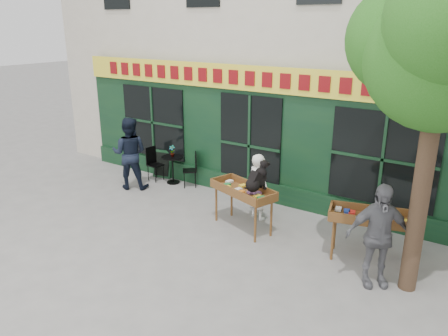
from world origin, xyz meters
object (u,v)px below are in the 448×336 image
at_px(man_right, 378,235).
at_px(man_left, 130,153).
at_px(woman, 258,186).
at_px(book_cart_right, 372,220).
at_px(dog, 257,176).
at_px(book_cart_center, 243,193).
at_px(bistro_table, 173,164).

xyz_separation_m(man_right, man_left, (-6.74, 1.00, 0.06)).
distance_m(woman, book_cart_right, 2.70).
distance_m(dog, woman, 0.95).
distance_m(book_cart_center, man_right, 3.01).
bearing_deg(book_cart_center, bistro_table, 174.76).
bearing_deg(book_cart_center, book_cart_right, 21.87).
relative_size(book_cart_right, bistro_table, 2.12).
bearing_deg(man_left, book_cart_center, 144.12).
height_order(woman, man_left, man_left).
bearing_deg(man_left, book_cart_right, 148.35).
relative_size(woman, man_right, 0.84).
distance_m(bistro_table, man_left, 1.22).
height_order(book_cart_center, dog, dog).
distance_m(dog, book_cart_right, 2.36).
bearing_deg(man_right, dog, 133.41).
height_order(book_cart_right, man_left, man_left).
bearing_deg(book_cart_right, woman, 154.66).
distance_m(book_cart_right, man_right, 0.81).
distance_m(book_cart_center, woman, 0.65).
height_order(man_right, bistro_table, man_right).
height_order(dog, man_right, man_right).
xyz_separation_m(book_cart_right, man_left, (-6.44, 0.25, 0.14)).
relative_size(book_cart_right, man_left, 0.84).
bearing_deg(man_right, bistro_table, 127.29).
bearing_deg(woman, book_cart_right, -172.04).
height_order(book_cart_center, man_right, man_right).
bearing_deg(woman, man_right, 175.58).
relative_size(book_cart_center, woman, 1.07).
height_order(book_cart_center, woman, woman).
xyz_separation_m(dog, woman, (-0.35, 0.70, -0.53)).
distance_m(woman, man_left, 3.79).
distance_m(dog, man_left, 4.17).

